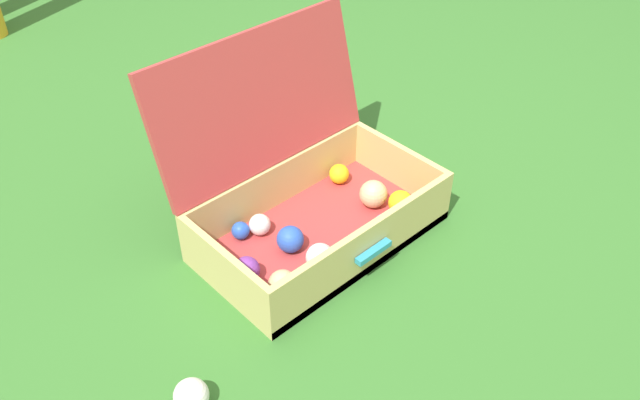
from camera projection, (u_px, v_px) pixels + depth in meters
name	position (u px, v px, depth m)	size (l,w,h in m)	color
ground_plane	(295.00, 231.00, 1.81)	(16.00, 16.00, 0.00)	#336B28
open_suitcase	(306.00, 196.00, 1.74)	(0.63, 0.48, 0.50)	#B23838
stray_ball_on_grass	(191.00, 396.00, 1.36)	(0.07, 0.07, 0.07)	white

